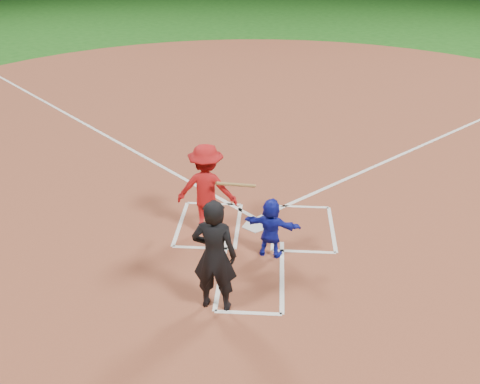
# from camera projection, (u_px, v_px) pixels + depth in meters

# --- Properties ---
(ground) EXTENTS (120.00, 120.00, 0.00)m
(ground) POSITION_uv_depth(u_px,v_px,m) (256.00, 226.00, 11.19)
(ground) COLOR #185415
(ground) RESTS_ON ground
(home_plate_dirt) EXTENTS (28.00, 28.00, 0.01)m
(home_plate_dirt) POSITION_uv_depth(u_px,v_px,m) (264.00, 128.00, 16.53)
(home_plate_dirt) COLOR brown
(home_plate_dirt) RESTS_ON ground
(home_plate) EXTENTS (0.60, 0.60, 0.02)m
(home_plate) POSITION_uv_depth(u_px,v_px,m) (256.00, 226.00, 11.18)
(home_plate) COLOR silver
(home_plate) RESTS_ON home_plate_dirt
(catcher) EXTENTS (1.15, 0.60, 1.18)m
(catcher) POSITION_uv_depth(u_px,v_px,m) (271.00, 228.00, 9.96)
(catcher) COLOR #151EAF
(catcher) RESTS_ON home_plate_dirt
(umpire) EXTENTS (0.77, 0.55, 1.97)m
(umpire) POSITION_uv_depth(u_px,v_px,m) (214.00, 256.00, 8.41)
(umpire) COLOR black
(umpire) RESTS_ON home_plate_dirt
(chalk_markings) EXTENTS (28.35, 17.32, 0.01)m
(chalk_markings) POSITION_uv_depth(u_px,v_px,m) (263.00, 136.00, 15.89)
(chalk_markings) COLOR white
(chalk_markings) RESTS_ON home_plate_dirt
(batter_at_plate) EXTENTS (1.62, 0.77, 1.89)m
(batter_at_plate) POSITION_uv_depth(u_px,v_px,m) (207.00, 189.00, 10.61)
(batter_at_plate) COLOR #B31315
(batter_at_plate) RESTS_ON home_plate_dirt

